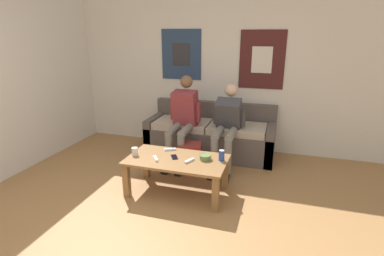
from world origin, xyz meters
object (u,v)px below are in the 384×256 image
backpack (190,158)px  pillar_candle (135,151)px  person_seated_teen (227,123)px  ceramic_bowl (205,157)px  cell_phone (174,157)px  coffee_table (177,164)px  drink_can_blue (222,155)px  game_controller_near_right (156,159)px  couch (210,136)px  game_controller_far_center (189,161)px  person_seated_adult (183,117)px  game_controller_near_left (170,149)px

backpack → pillar_candle: (-0.48, -0.66, 0.29)m
person_seated_teen → backpack: 0.71m
ceramic_bowl → cell_phone: (-0.36, -0.05, -0.03)m
ceramic_bowl → pillar_candle: 0.84m
ceramic_bowl → cell_phone: bearing=-172.5°
coffee_table → person_seated_teen: 1.06m
backpack → drink_can_blue: (0.54, -0.51, 0.31)m
drink_can_blue → game_controller_near_right: 0.76m
couch → backpack: size_ratio=5.04×
coffee_table → backpack: 0.64m
game_controller_far_center → couch: bearing=93.6°
person_seated_adult → cell_phone: person_seated_adult is taller
person_seated_teen → pillar_candle: size_ratio=10.70×
person_seated_adult → game_controller_near_right: 1.04m
backpack → pillar_candle: bearing=-125.7°
person_seated_adult → person_seated_teen: size_ratio=1.09×
pillar_candle → game_controller_far_center: size_ratio=0.73×
couch → coffee_table: size_ratio=1.68×
person_seated_adult → ceramic_bowl: (0.56, -0.84, -0.21)m
drink_can_blue → cell_phone: (-0.55, -0.08, -0.06)m
backpack → person_seated_adult: bearing=123.0°
coffee_table → drink_can_blue: drink_can_blue is taller
backpack → game_controller_near_right: bearing=-104.7°
person_seated_adult → game_controller_near_left: size_ratio=8.69×
person_seated_adult → game_controller_far_center: bearing=-67.2°
backpack → ceramic_bowl: size_ratio=2.77×
backpack → game_controller_near_left: size_ratio=2.71×
couch → backpack: (-0.12, -0.70, -0.10)m
person_seated_teen → game_controller_far_center: size_ratio=7.83×
pillar_candle → backpack: bearing=54.3°
coffee_table → cell_phone: bearing=148.0°
drink_can_blue → game_controller_far_center: 0.37m
person_seated_teen → game_controller_near_left: person_seated_teen is taller
drink_can_blue → cell_phone: bearing=-172.0°
game_controller_far_center → game_controller_near_right: bearing=-171.5°
game_controller_far_center → cell_phone: bearing=162.5°
backpack → drink_can_blue: drink_can_blue is taller
game_controller_near_right → game_controller_far_center: same height
game_controller_near_right → game_controller_far_center: (0.39, 0.06, 0.00)m
coffee_table → game_controller_near_right: (-0.22, -0.10, 0.08)m
coffee_table → pillar_candle: size_ratio=10.89×
backpack → game_controller_near_right: game_controller_near_right is taller
ceramic_bowl → couch: bearing=101.0°
backpack → cell_phone: 0.64m
person_seated_teen → game_controller_far_center: 1.03m
game_controller_far_center → cell_phone: 0.22m
game_controller_far_center → cell_phone: (-0.21, 0.07, -0.01)m
ceramic_bowl → person_seated_teen: bearing=84.8°
game_controller_near_left → game_controller_near_right: size_ratio=1.04×
pillar_candle → game_controller_near_left: (0.34, 0.27, -0.04)m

